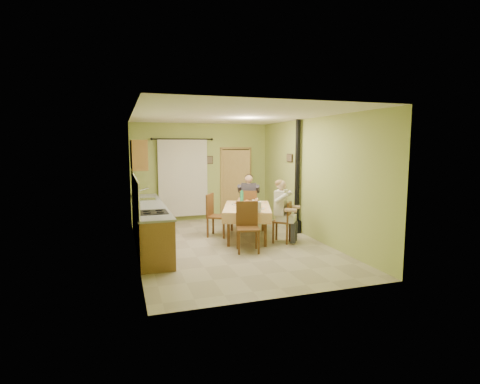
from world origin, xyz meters
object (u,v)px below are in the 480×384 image
object	(u,v)px
chair_right	(282,230)
man_far	(249,195)
chair_left	(218,224)
stove_flue	(297,192)
man_right	(282,204)
chair_far	(249,217)
dining_table	(247,222)
chair_near	(248,237)

from	to	relation	value
chair_right	man_far	distance (m)	1.81
chair_left	stove_flue	distance (m)	2.12
man_far	stove_flue	distance (m)	1.34
chair_right	man_far	xyz separation A→B (m)	(-0.21, 1.70, 0.59)
chair_left	man_right	world-z (taller)	man_right
chair_far	chair_left	world-z (taller)	chair_left
man_far	man_right	xyz separation A→B (m)	(0.20, -1.69, 0.00)
stove_flue	dining_table	bearing A→B (deg)	-174.08
dining_table	chair_left	distance (m)	0.74
chair_left	stove_flue	bearing A→B (deg)	115.77
man_right	stove_flue	size ratio (longest dim) A/B	0.50
chair_near	dining_table	bearing A→B (deg)	-94.96
chair_near	stove_flue	distance (m)	2.22
chair_right	man_far	world-z (taller)	man_far
chair_right	man_right	distance (m)	0.59
chair_near	stove_flue	size ratio (longest dim) A/B	0.36
chair_left	stove_flue	size ratio (longest dim) A/B	0.37
dining_table	chair_left	world-z (taller)	chair_left
dining_table	man_far	size ratio (longest dim) A/B	1.46
chair_near	stove_flue	world-z (taller)	stove_flue
chair_far	chair_left	size ratio (longest dim) A/B	0.98
chair_far	man_far	size ratio (longest dim) A/B	0.73
man_far	stove_flue	bearing A→B (deg)	-22.13
chair_far	chair_near	size ratio (longest dim) A/B	0.99
dining_table	chair_near	xyz separation A→B (m)	(-0.35, -1.07, -0.09)
man_right	man_far	bearing A→B (deg)	43.43
chair_far	man_right	bearing A→B (deg)	-60.41
dining_table	chair_left	size ratio (longest dim) A/B	1.98
man_far	man_right	bearing A→B (deg)	-60.66
chair_far	man_right	xyz separation A→B (m)	(0.20, -1.68, 0.59)
chair_near	chair_left	world-z (taller)	chair_left
dining_table	man_right	xyz separation A→B (m)	(0.61, -0.62, 0.50)
man_right	dining_table	bearing A→B (deg)	81.57
chair_near	chair_right	size ratio (longest dim) A/B	1.11
dining_table	chair_left	xyz separation A→B (m)	(-0.62, 0.39, -0.09)
chair_far	man_far	xyz separation A→B (m)	(0.01, 0.01, 0.59)
chair_near	man_far	distance (m)	2.35
chair_far	chair_near	bearing A→B (deg)	-87.05
chair_near	stove_flue	bearing A→B (deg)	-131.40
dining_table	chair_far	size ratio (longest dim) A/B	2.01
chair_right	dining_table	bearing A→B (deg)	81.69
dining_table	stove_flue	bearing A→B (deg)	25.30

